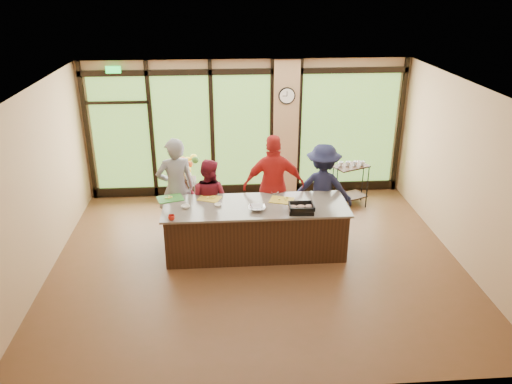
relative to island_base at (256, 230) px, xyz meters
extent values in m
plane|color=brown|center=(0.00, -0.30, -0.44)|extent=(7.00, 7.00, 0.00)
plane|color=silver|center=(0.00, -0.30, 2.56)|extent=(7.00, 7.00, 0.00)
plane|color=tan|center=(0.00, 2.70, 1.06)|extent=(7.00, 0.00, 7.00)
plane|color=tan|center=(-3.50, -0.30, 1.06)|extent=(0.00, 6.00, 6.00)
plane|color=tan|center=(3.50, -0.30, 1.06)|extent=(0.00, 6.00, 6.00)
cube|color=tan|center=(0.85, 2.64, 1.06)|extent=(0.55, 0.12, 3.00)
cube|color=black|center=(0.00, 2.65, 2.31)|extent=(6.90, 0.08, 0.12)
cube|color=black|center=(0.00, 2.65, -0.32)|extent=(6.90, 0.08, 0.20)
cube|color=#19D83F|center=(-2.70, 2.60, 2.39)|extent=(0.30, 0.04, 0.14)
cube|color=#306623|center=(-2.70, 2.67, 1.01)|extent=(1.20, 0.02, 2.50)
cube|color=#306623|center=(-1.40, 2.67, 1.01)|extent=(1.20, 0.02, 2.50)
cube|color=#306623|center=(-0.10, 2.67, 1.01)|extent=(1.20, 0.02, 2.50)
cube|color=#306623|center=(2.25, 2.67, 1.01)|extent=(2.10, 0.02, 2.50)
cube|color=black|center=(-3.40, 2.65, 1.06)|extent=(0.08, 0.08, 3.00)
cube|color=black|center=(-2.05, 2.65, 1.06)|extent=(0.08, 0.08, 3.00)
cube|color=black|center=(-0.75, 2.65, 1.06)|extent=(0.08, 0.08, 3.00)
cube|color=black|center=(0.55, 2.65, 1.06)|extent=(0.08, 0.08, 3.00)
cube|color=black|center=(1.15, 2.65, 1.06)|extent=(0.08, 0.08, 3.00)
cube|color=black|center=(3.40, 2.65, 1.06)|extent=(0.08, 0.08, 3.00)
cube|color=black|center=(0.00, 0.00, 0.00)|extent=(3.10, 1.00, 0.88)
cube|color=gray|center=(0.00, 0.00, 0.46)|extent=(3.20, 1.10, 0.04)
cylinder|color=black|center=(0.85, 2.57, 1.81)|extent=(0.36, 0.04, 0.36)
cylinder|color=white|center=(0.85, 2.55, 1.81)|extent=(0.31, 0.01, 0.31)
cube|color=black|center=(0.85, 2.55, 1.86)|extent=(0.01, 0.00, 0.11)
cube|color=black|center=(0.80, 2.55, 1.81)|extent=(0.09, 0.00, 0.01)
imported|color=slate|center=(-1.42, 0.73, 0.53)|extent=(0.80, 0.63, 1.94)
imported|color=maroon|center=(-0.82, 0.67, 0.33)|extent=(0.93, 0.84, 1.55)
imported|color=#B31E1B|center=(0.39, 0.70, 0.54)|extent=(1.15, 0.49, 1.96)
imported|color=#181A34|center=(1.32, 0.73, 0.44)|extent=(1.26, 0.90, 1.76)
cube|color=black|center=(0.75, -0.33, 0.52)|extent=(0.44, 0.36, 0.07)
imported|color=silver|center=(0.01, -0.20, 0.51)|extent=(0.31, 0.31, 0.07)
cube|color=#388A32|center=(-1.50, 0.39, 0.49)|extent=(0.53, 0.45, 0.01)
cube|color=gold|center=(-0.80, 0.34, 0.49)|extent=(0.46, 0.41, 0.01)
cube|color=gold|center=(0.48, 0.17, 0.49)|extent=(0.49, 0.42, 0.01)
imported|color=white|center=(-1.20, -0.02, 0.50)|extent=(0.19, 0.19, 0.05)
imported|color=white|center=(-0.65, 0.02, 0.50)|extent=(0.16, 0.16, 0.04)
imported|color=white|center=(0.39, 0.49, 0.50)|extent=(0.16, 0.16, 0.03)
imported|color=#B31D11|center=(-1.41, -0.47, 0.52)|extent=(0.12, 0.12, 0.09)
cube|color=black|center=(-1.31, 1.80, -0.07)|extent=(0.40, 0.40, 0.73)
imported|color=#998053|center=(-1.31, 1.80, 0.41)|extent=(0.24, 0.24, 0.24)
cube|color=black|center=(2.16, 1.88, -0.25)|extent=(0.83, 0.68, 0.03)
cube|color=black|center=(2.16, 1.88, 0.44)|extent=(0.83, 0.68, 0.03)
cylinder|color=black|center=(1.83, 1.70, 0.03)|extent=(0.02, 0.02, 0.93)
cylinder|color=black|center=(2.49, 1.70, 0.03)|extent=(0.02, 0.02, 0.93)
cylinder|color=black|center=(1.83, 2.07, 0.03)|extent=(0.02, 0.02, 0.93)
cylinder|color=black|center=(2.49, 2.07, 0.03)|extent=(0.02, 0.02, 0.93)
imported|color=silver|center=(1.94, 1.88, 0.50)|extent=(0.14, 0.14, 0.10)
imported|color=silver|center=(2.09, 1.88, 0.50)|extent=(0.14, 0.14, 0.10)
imported|color=silver|center=(2.25, 1.88, 0.50)|extent=(0.14, 0.14, 0.10)
imported|color=silver|center=(2.39, 1.88, 0.50)|extent=(0.14, 0.14, 0.10)
camera|label=1|loc=(-0.57, -7.81, 4.12)|focal=35.00mm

